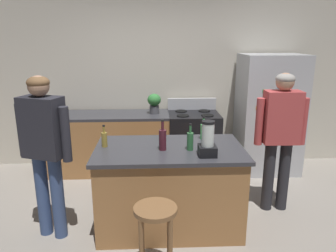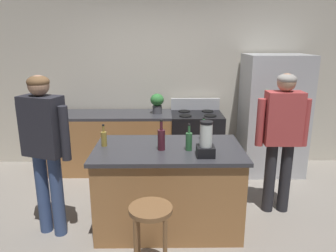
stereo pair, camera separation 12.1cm
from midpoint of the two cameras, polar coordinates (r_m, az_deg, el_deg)
ground_plane at (r=3.76m, az=-0.74°, el=-16.95°), size 14.00×14.00×0.00m
back_wall at (r=5.17m, az=-1.54°, el=8.05°), size 8.00×0.10×2.70m
kitchen_island at (r=3.54m, az=-0.76°, el=-10.73°), size 1.54×0.90×0.91m
back_counter_run at (r=5.03m, az=-10.54°, el=-2.94°), size 2.00×0.64×0.91m
refrigerator at (r=5.10m, az=16.72°, el=2.01°), size 0.90×0.73×1.78m
stove_range at (r=4.98m, az=3.79°, el=-2.74°), size 0.76×0.65×1.09m
person_by_island_left at (r=3.40m, az=-21.91°, el=-2.84°), size 0.59×0.34×1.67m
person_by_sink_right at (r=3.88m, az=18.39°, el=-0.67°), size 0.59×0.23×1.64m
bar_stool at (r=2.79m, az=-3.51°, el=-16.89°), size 0.36×0.36×0.68m
potted_plant at (r=4.82m, az=-3.17°, el=4.21°), size 0.20×0.20×0.30m
blender_appliance at (r=3.11m, az=5.91°, el=-2.69°), size 0.17×0.17×0.35m
bottle_wine at (r=3.27m, az=-2.02°, el=-2.30°), size 0.08×0.08×0.32m
bottle_vinegar at (r=3.44m, az=-12.16°, el=-2.24°), size 0.06×0.06×0.24m
bottle_olive_oil at (r=3.27m, az=2.87°, el=-2.57°), size 0.07×0.07×0.28m
bottle_soda at (r=3.63m, az=5.33°, el=-0.88°), size 0.07×0.07×0.26m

